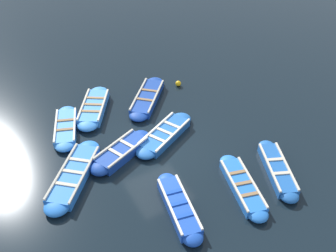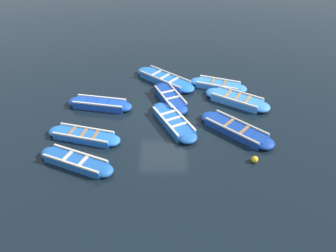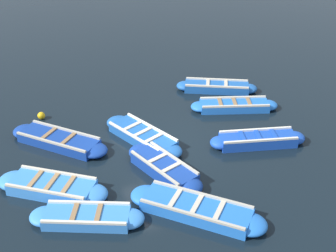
# 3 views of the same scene
# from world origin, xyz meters

# --- Properties ---
(ground_plane) EXTENTS (120.00, 120.00, 0.00)m
(ground_plane) POSITION_xyz_m (0.00, 0.00, 0.00)
(ground_plane) COLOR black
(boat_tucked) EXTENTS (1.96, 3.40, 0.40)m
(boat_tucked) POSITION_xyz_m (-3.40, 3.47, 0.17)
(boat_tucked) COLOR #1E59AD
(boat_tucked) RESTS_ON ground
(boat_drifting) EXTENTS (3.19, 3.40, 0.40)m
(boat_drifting) POSITION_xyz_m (-1.20, -3.34, 0.17)
(boat_drifting) COLOR navy
(boat_drifting) RESTS_ON ground
(boat_outer_left) EXTENTS (3.55, 2.41, 0.40)m
(boat_outer_left) POSITION_xyz_m (-0.61, -0.49, 0.17)
(boat_outer_left) COLOR #1E59AD
(boat_outer_left) RESTS_ON ground
(boat_bow_out) EXTENTS (3.31, 3.68, 0.41)m
(boat_bow_out) POSITION_xyz_m (3.57, -0.02, 0.18)
(boat_bow_out) COLOR blue
(boat_bow_out) RESTS_ON ground
(boat_mid_row) EXTENTS (1.57, 3.50, 0.37)m
(boat_mid_row) POSITION_xyz_m (-1.70, 3.51, 0.16)
(boat_mid_row) COLOR blue
(boat_mid_row) RESTS_ON ground
(boat_centre) EXTENTS (3.25, 2.01, 0.46)m
(boat_centre) POSITION_xyz_m (1.46, -0.34, 0.20)
(boat_centre) COLOR navy
(boat_centre) RESTS_ON ground
(boat_end_of_row) EXTENTS (2.64, 3.46, 0.43)m
(boat_end_of_row) POSITION_xyz_m (1.36, -3.80, 0.19)
(boat_end_of_row) COLOR #3884E0
(boat_end_of_row) RESTS_ON ground
(boat_broadside) EXTENTS (1.85, 3.29, 0.37)m
(boat_broadside) POSITION_xyz_m (2.95, -3.02, 0.16)
(boat_broadside) COLOR #3884E0
(boat_broadside) RESTS_ON ground
(boat_outer_right) EXTENTS (1.31, 3.43, 0.44)m
(boat_outer_right) POSITION_xyz_m (0.86, 3.25, 0.19)
(boat_outer_right) COLOR #1947B7
(boat_outer_right) RESTS_ON ground
(buoy_orange_near) EXTENTS (0.28, 0.28, 0.28)m
(buoy_orange_near) POSITION_xyz_m (-3.19, -3.79, 0.14)
(buoy_orange_near) COLOR #EAB214
(buoy_orange_near) RESTS_ON ground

